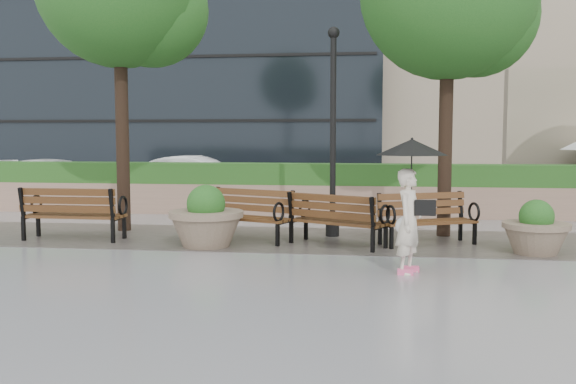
# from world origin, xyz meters

# --- Properties ---
(ground) EXTENTS (100.00, 100.00, 0.00)m
(ground) POSITION_xyz_m (0.00, 0.00, 0.00)
(ground) COLOR gray
(ground) RESTS_ON ground
(cobble_strip) EXTENTS (28.00, 3.20, 0.01)m
(cobble_strip) POSITION_xyz_m (0.00, 3.00, 0.01)
(cobble_strip) COLOR #383330
(cobble_strip) RESTS_ON ground
(hedge_wall) EXTENTS (24.00, 0.80, 1.35)m
(hedge_wall) POSITION_xyz_m (0.00, 7.00, 0.66)
(hedge_wall) COLOR #A17C67
(hedge_wall) RESTS_ON ground
(asphalt_street) EXTENTS (40.00, 7.00, 0.00)m
(asphalt_street) POSITION_xyz_m (0.00, 11.00, 0.00)
(asphalt_street) COLOR black
(asphalt_street) RESTS_ON ground
(bench_0) EXTENTS (1.98, 0.81, 1.05)m
(bench_0) POSITION_xyz_m (-5.21, 2.33, 0.31)
(bench_0) COLOR #573919
(bench_0) RESTS_ON ground
(bench_1) EXTENTS (2.00, 1.38, 1.01)m
(bench_1) POSITION_xyz_m (-1.80, 2.71, 0.30)
(bench_1) COLOR #573919
(bench_1) RESTS_ON ground
(bench_2) EXTENTS (1.97, 1.49, 0.99)m
(bench_2) POSITION_xyz_m (0.03, 2.34, 0.29)
(bench_2) COLOR #573919
(bench_2) RESTS_ON ground
(bench_3) EXTENTS (1.94, 1.39, 0.98)m
(bench_3) POSITION_xyz_m (1.72, 2.69, 0.29)
(bench_3) COLOR #573919
(bench_3) RESTS_ON ground
(planter_left) EXTENTS (1.39, 1.39, 1.17)m
(planter_left) POSITION_xyz_m (-2.40, 1.94, 0.46)
(planter_left) COLOR #7F6B56
(planter_left) RESTS_ON ground
(planter_right) EXTENTS (1.15, 1.15, 0.97)m
(planter_right) POSITION_xyz_m (3.53, 1.97, 0.38)
(planter_right) COLOR #7F6B56
(planter_right) RESTS_ON ground
(lamppost) EXTENTS (0.28, 0.28, 4.26)m
(lamppost) POSITION_xyz_m (-0.14, 3.48, 1.88)
(lamppost) COLOR black
(lamppost) RESTS_ON ground
(car_left) EXTENTS (4.70, 2.24, 1.32)m
(car_left) POSITION_xyz_m (-9.28, 9.54, 0.66)
(car_left) COLOR white
(car_left) RESTS_ON ground
(car_right) EXTENTS (4.38, 1.77, 1.41)m
(car_right) POSITION_xyz_m (-4.96, 10.46, 0.71)
(car_right) COLOR white
(car_right) RESTS_ON ground
(pedestrian) EXTENTS (1.10, 1.10, 2.02)m
(pedestrian) POSITION_xyz_m (1.25, 0.13, 1.23)
(pedestrian) COLOR beige
(pedestrian) RESTS_ON ground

